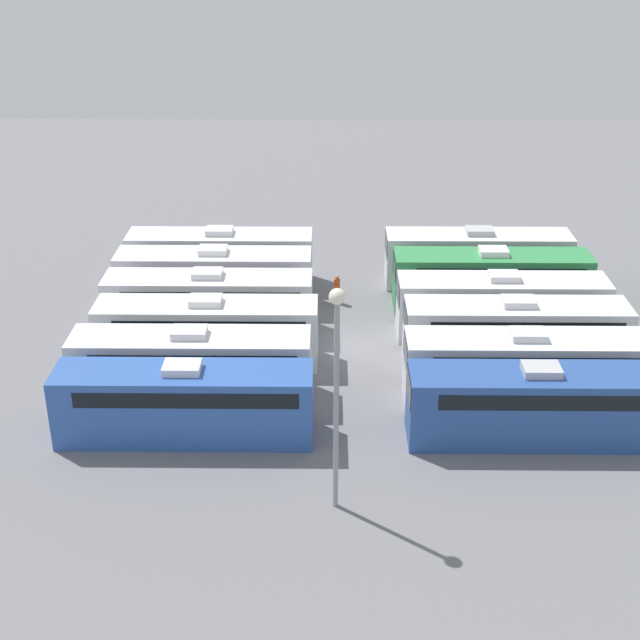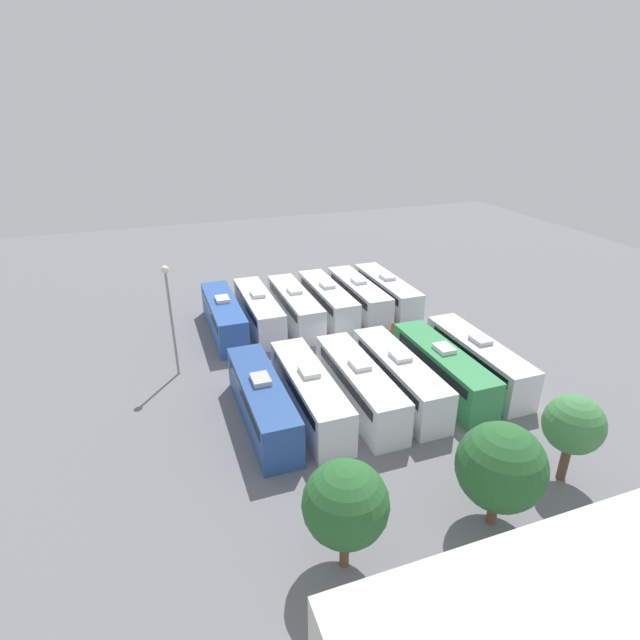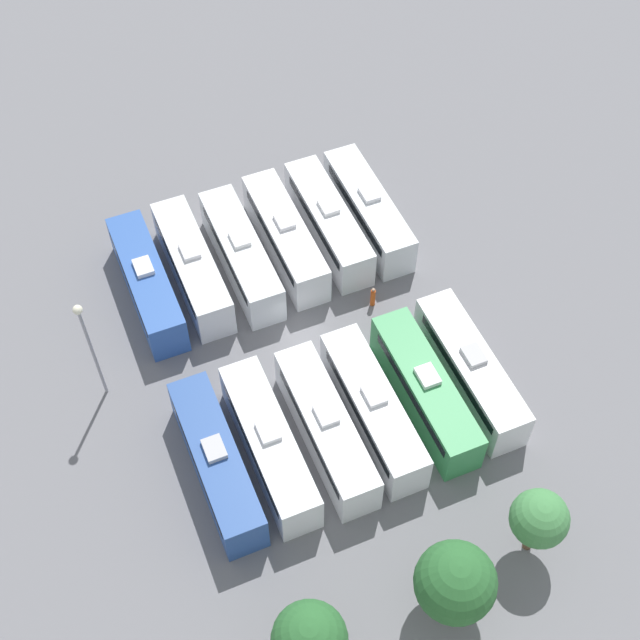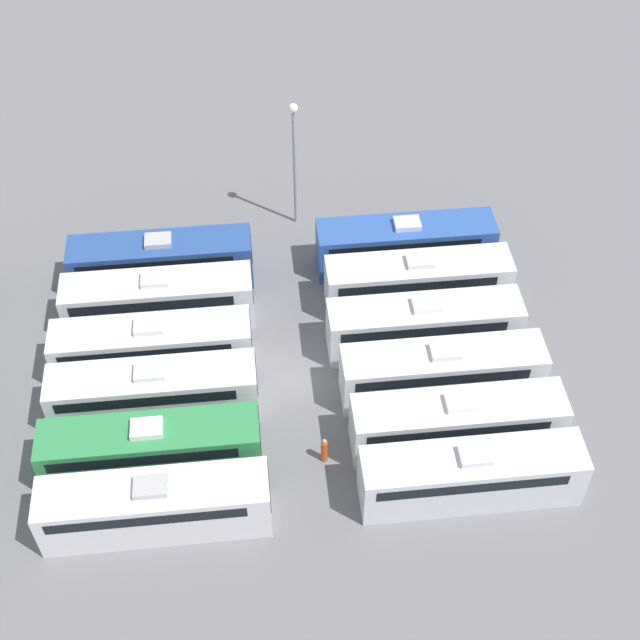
{
  "view_description": "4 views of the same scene",
  "coord_description": "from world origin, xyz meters",
  "px_view_note": "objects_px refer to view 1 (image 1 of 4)",
  "views": [
    {
      "loc": [
        42.0,
        -1.4,
        21.44
      ],
      "look_at": [
        0.91,
        -1.83,
        2.02
      ],
      "focal_mm": 50.0,
      "sensor_mm": 36.0,
      "label": 1
    },
    {
      "loc": [
        14.68,
        36.05,
        20.76
      ],
      "look_at": [
        1.58,
        -0.46,
        3.25
      ],
      "focal_mm": 28.0,
      "sensor_mm": 36.0,
      "label": 2
    },
    {
      "loc": [
        12.76,
        33.54,
        50.29
      ],
      "look_at": [
        -1.31,
        0.01,
        1.56
      ],
      "focal_mm": 50.0,
      "sensor_mm": 36.0,
      "label": 3
    },
    {
      "loc": [
        -32.38,
        2.1,
        39.45
      ],
      "look_at": [
        2.0,
        -1.51,
        2.48
      ],
      "focal_mm": 50.0,
      "sensor_mm": 36.0,
      "label": 4
    }
  ],
  "objects_px": {
    "bus_7": "(492,278)",
    "bus_9": "(516,331)",
    "bus_2": "(210,302)",
    "bus_4": "(192,364)",
    "bus_0": "(221,256)",
    "light_pole": "(337,368)",
    "bus_11": "(538,403)",
    "worker_person": "(337,290)",
    "bus_8": "(502,305)",
    "bus_3": "(208,330)",
    "bus_6": "(478,257)",
    "bus_10": "(525,366)",
    "bus_1": "(215,277)",
    "bus_5": "(185,401)"
  },
  "relations": [
    {
      "from": "bus_8",
      "to": "bus_10",
      "type": "relative_size",
      "value": 1.0
    },
    {
      "from": "bus_11",
      "to": "worker_person",
      "type": "relative_size",
      "value": 6.35
    },
    {
      "from": "bus_11",
      "to": "light_pole",
      "type": "xyz_separation_m",
      "value": [
        4.91,
        -8.78,
        4.34
      ]
    },
    {
      "from": "bus_2",
      "to": "bus_4",
      "type": "bearing_deg",
      "value": 0.47
    },
    {
      "from": "bus_7",
      "to": "bus_9",
      "type": "relative_size",
      "value": 1.0
    },
    {
      "from": "bus_2",
      "to": "bus_11",
      "type": "height_order",
      "value": "same"
    },
    {
      "from": "bus_2",
      "to": "bus_4",
      "type": "relative_size",
      "value": 1.0
    },
    {
      "from": "bus_0",
      "to": "bus_7",
      "type": "relative_size",
      "value": 1.0
    },
    {
      "from": "worker_person",
      "to": "bus_2",
      "type": "bearing_deg",
      "value": -60.61
    },
    {
      "from": "bus_1",
      "to": "bus_11",
      "type": "distance_m",
      "value": 21.03
    },
    {
      "from": "bus_8",
      "to": "bus_4",
      "type": "bearing_deg",
      "value": -66.25
    },
    {
      "from": "bus_9",
      "to": "bus_10",
      "type": "xyz_separation_m",
      "value": [
        3.68,
        -0.27,
        0.0
      ]
    },
    {
      "from": "bus_1",
      "to": "bus_9",
      "type": "bearing_deg",
      "value": 66.44
    },
    {
      "from": "bus_3",
      "to": "worker_person",
      "type": "relative_size",
      "value": 6.35
    },
    {
      "from": "bus_0",
      "to": "bus_11",
      "type": "height_order",
      "value": "same"
    },
    {
      "from": "bus_9",
      "to": "light_pole",
      "type": "relative_size",
      "value": 1.21
    },
    {
      "from": "worker_person",
      "to": "light_pole",
      "type": "height_order",
      "value": "light_pole"
    },
    {
      "from": "bus_0",
      "to": "worker_person",
      "type": "relative_size",
      "value": 6.35
    },
    {
      "from": "bus_8",
      "to": "bus_10",
      "type": "bearing_deg",
      "value": -1.11
    },
    {
      "from": "bus_0",
      "to": "bus_10",
      "type": "xyz_separation_m",
      "value": [
        13.94,
        15.76,
        0.0
      ]
    },
    {
      "from": "bus_2",
      "to": "bus_11",
      "type": "relative_size",
      "value": 1.0
    },
    {
      "from": "bus_7",
      "to": "worker_person",
      "type": "xyz_separation_m",
      "value": [
        -0.44,
        -8.9,
        -0.96
      ]
    },
    {
      "from": "light_pole",
      "to": "bus_6",
      "type": "bearing_deg",
      "value": 158.51
    },
    {
      "from": "bus_0",
      "to": "bus_2",
      "type": "distance_m",
      "value": 6.75
    },
    {
      "from": "bus_6",
      "to": "bus_11",
      "type": "distance_m",
      "value": 17.46
    },
    {
      "from": "bus_1",
      "to": "bus_2",
      "type": "xyz_separation_m",
      "value": [
        3.48,
        0.12,
        0.0
      ]
    },
    {
      "from": "bus_7",
      "to": "light_pole",
      "type": "xyz_separation_m",
      "value": [
        18.94,
        -9.08,
        4.34
      ]
    },
    {
      "from": "bus_1",
      "to": "bus_10",
      "type": "relative_size",
      "value": 1.0
    },
    {
      "from": "bus_8",
      "to": "worker_person",
      "type": "height_order",
      "value": "bus_8"
    },
    {
      "from": "bus_1",
      "to": "bus_9",
      "type": "distance_m",
      "value": 17.49
    },
    {
      "from": "bus_2",
      "to": "light_pole",
      "type": "height_order",
      "value": "light_pole"
    },
    {
      "from": "bus_4",
      "to": "bus_2",
      "type": "bearing_deg",
      "value": -179.53
    },
    {
      "from": "bus_10",
      "to": "bus_6",
      "type": "bearing_deg",
      "value": -179.63
    },
    {
      "from": "bus_1",
      "to": "bus_4",
      "type": "xyz_separation_m",
      "value": [
        10.62,
        0.18,
        0.0
      ]
    },
    {
      "from": "bus_3",
      "to": "bus_8",
      "type": "relative_size",
      "value": 1.0
    },
    {
      "from": "bus_8",
      "to": "light_pole",
      "type": "relative_size",
      "value": 1.21
    },
    {
      "from": "bus_2",
      "to": "bus_7",
      "type": "distance_m",
      "value": 16.19
    },
    {
      "from": "bus_7",
      "to": "bus_10",
      "type": "bearing_deg",
      "value": -0.95
    },
    {
      "from": "bus_4",
      "to": "bus_6",
      "type": "bearing_deg",
      "value": 132.16
    },
    {
      "from": "bus_7",
      "to": "bus_10",
      "type": "xyz_separation_m",
      "value": [
        10.64,
        -0.18,
        0.0
      ]
    },
    {
      "from": "bus_6",
      "to": "bus_10",
      "type": "bearing_deg",
      "value": 0.37
    },
    {
      "from": "bus_7",
      "to": "worker_person",
      "type": "height_order",
      "value": "bus_7"
    },
    {
      "from": "bus_6",
      "to": "bus_9",
      "type": "distance_m",
      "value": 10.4
    },
    {
      "from": "bus_10",
      "to": "light_pole",
      "type": "bearing_deg",
      "value": -47.02
    },
    {
      "from": "bus_11",
      "to": "bus_5",
      "type": "bearing_deg",
      "value": -90.1
    },
    {
      "from": "bus_3",
      "to": "bus_8",
      "type": "bearing_deg",
      "value": 102.15
    },
    {
      "from": "bus_6",
      "to": "bus_9",
      "type": "relative_size",
      "value": 1.0
    },
    {
      "from": "bus_6",
      "to": "bus_10",
      "type": "height_order",
      "value": "same"
    },
    {
      "from": "bus_8",
      "to": "bus_3",
      "type": "bearing_deg",
      "value": -77.85
    },
    {
      "from": "light_pole",
      "to": "bus_1",
      "type": "bearing_deg",
      "value": -160.12
    }
  ]
}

